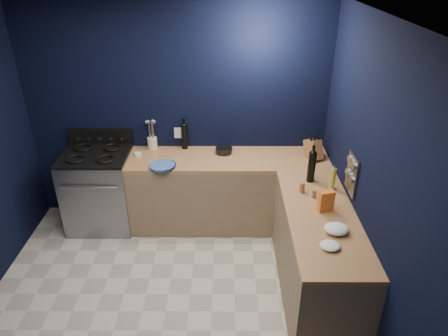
{
  "coord_description": "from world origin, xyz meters",
  "views": [
    {
      "loc": [
        0.56,
        -2.76,
        3.02
      ],
      "look_at": [
        0.55,
        1.0,
        1.0
      ],
      "focal_mm": 32.88,
      "sensor_mm": 36.0,
      "label": 1
    }
  ],
  "objects_px": {
    "gas_range": "(100,191)",
    "knife_block": "(313,149)",
    "utensil_crock": "(152,143)",
    "plate_stack": "(162,166)",
    "crouton_bag": "(326,201)"
  },
  "relations": [
    {
      "from": "knife_block",
      "to": "crouton_bag",
      "type": "bearing_deg",
      "value": -118.47
    },
    {
      "from": "gas_range",
      "to": "plate_stack",
      "type": "xyz_separation_m",
      "value": [
        0.8,
        -0.22,
        0.46
      ]
    },
    {
      "from": "gas_range",
      "to": "crouton_bag",
      "type": "relative_size",
      "value": 4.54
    },
    {
      "from": "gas_range",
      "to": "plate_stack",
      "type": "bearing_deg",
      "value": -15.36
    },
    {
      "from": "plate_stack",
      "to": "utensil_crock",
      "type": "bearing_deg",
      "value": 110.22
    },
    {
      "from": "gas_range",
      "to": "utensil_crock",
      "type": "bearing_deg",
      "value": 22.67
    },
    {
      "from": "knife_block",
      "to": "crouton_bag",
      "type": "height_order",
      "value": "knife_block"
    },
    {
      "from": "gas_range",
      "to": "knife_block",
      "type": "relative_size",
      "value": 4.18
    },
    {
      "from": "knife_block",
      "to": "plate_stack",
      "type": "bearing_deg",
      "value": 163.83
    },
    {
      "from": "crouton_bag",
      "to": "knife_block",
      "type": "bearing_deg",
      "value": 70.39
    },
    {
      "from": "utensil_crock",
      "to": "knife_block",
      "type": "xyz_separation_m",
      "value": [
        1.87,
        -0.25,
        0.04
      ]
    },
    {
      "from": "gas_range",
      "to": "knife_block",
      "type": "height_order",
      "value": "knife_block"
    },
    {
      "from": "utensil_crock",
      "to": "crouton_bag",
      "type": "height_order",
      "value": "crouton_bag"
    },
    {
      "from": "plate_stack",
      "to": "crouton_bag",
      "type": "distance_m",
      "value": 1.81
    },
    {
      "from": "plate_stack",
      "to": "crouton_bag",
      "type": "height_order",
      "value": "crouton_bag"
    }
  ]
}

